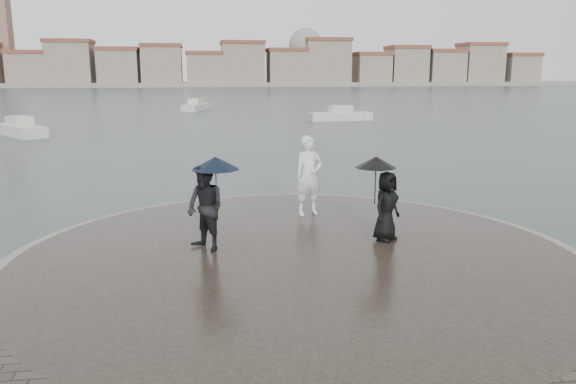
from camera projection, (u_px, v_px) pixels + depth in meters
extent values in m
plane|color=#2B3835|center=(336.00, 347.00, 8.69)|extent=(400.00, 400.00, 0.00)
cylinder|color=gray|center=(297.00, 263.00, 12.04)|extent=(12.50, 12.50, 0.32)
cylinder|color=#2D261E|center=(297.00, 262.00, 12.03)|extent=(11.90, 11.90, 0.36)
imported|color=white|center=(309.00, 176.00, 15.14)|extent=(0.89, 0.70, 2.16)
imported|color=black|center=(205.00, 208.00, 12.12)|extent=(1.13, 1.16, 1.88)
cylinder|color=black|center=(216.00, 188.00, 12.17)|extent=(0.02, 0.02, 0.90)
cone|color=black|center=(216.00, 163.00, 12.06)|extent=(1.05, 1.05, 0.28)
imported|color=black|center=(386.00, 206.00, 12.86)|extent=(0.93, 0.89, 1.61)
cylinder|color=black|center=(375.00, 184.00, 12.82)|extent=(0.02, 0.02, 0.90)
cone|color=black|center=(376.00, 162.00, 12.71)|extent=(0.96, 0.96, 0.26)
cube|color=gray|center=(205.00, 84.00, 166.01)|extent=(260.00, 20.00, 1.20)
cube|color=gray|center=(30.00, 71.00, 155.00)|extent=(10.00, 10.00, 9.00)
cube|color=brown|center=(28.00, 52.00, 153.95)|extent=(10.60, 10.60, 1.00)
cube|color=gray|center=(71.00, 65.00, 156.36)|extent=(12.00, 10.00, 12.00)
cube|color=brown|center=(69.00, 41.00, 154.99)|extent=(12.60, 10.60, 1.00)
cube|color=gray|center=(119.00, 69.00, 158.54)|extent=(11.00, 10.00, 10.00)
cube|color=brown|center=(118.00, 49.00, 157.39)|extent=(11.60, 10.60, 1.00)
cube|color=gray|center=(162.00, 67.00, 160.26)|extent=(11.00, 10.00, 11.00)
cube|color=brown|center=(161.00, 46.00, 159.00)|extent=(11.60, 10.60, 1.00)
cube|color=gray|center=(205.00, 71.00, 162.29)|extent=(10.00, 10.00, 9.00)
cube|color=brown|center=(204.00, 53.00, 161.25)|extent=(10.60, 10.60, 1.00)
cube|color=gray|center=(243.00, 66.00, 163.65)|extent=(12.00, 10.00, 12.00)
cube|color=brown|center=(242.00, 43.00, 162.29)|extent=(12.60, 10.60, 1.00)
cube|color=gray|center=(287.00, 69.00, 165.84)|extent=(11.00, 10.00, 10.00)
cube|color=brown|center=(287.00, 50.00, 164.68)|extent=(11.60, 10.60, 1.00)
cube|color=gray|center=(326.00, 64.00, 167.34)|extent=(13.00, 10.00, 13.00)
cube|color=brown|center=(327.00, 40.00, 165.88)|extent=(13.60, 10.60, 1.00)
cube|color=gray|center=(371.00, 71.00, 169.89)|extent=(10.00, 10.00, 9.00)
cube|color=brown|center=(372.00, 54.00, 168.84)|extent=(10.60, 10.60, 1.00)
cube|color=gray|center=(406.00, 68.00, 171.35)|extent=(11.00, 10.00, 11.00)
cube|color=brown|center=(407.00, 47.00, 170.10)|extent=(11.60, 10.60, 1.00)
cube|color=gray|center=(443.00, 69.00, 173.28)|extent=(11.00, 10.00, 10.00)
cube|color=brown|center=(444.00, 51.00, 172.13)|extent=(11.60, 10.60, 1.00)
cube|color=gray|center=(480.00, 66.00, 174.89)|extent=(12.00, 10.00, 12.00)
cube|color=brown|center=(481.00, 45.00, 173.53)|extent=(12.60, 10.60, 1.00)
cube|color=gray|center=(518.00, 71.00, 177.18)|extent=(10.00, 10.00, 9.00)
cube|color=brown|center=(519.00, 55.00, 176.14)|extent=(10.60, 10.60, 1.00)
cube|color=#846654|center=(1.00, 28.00, 153.46)|extent=(5.00, 5.00, 32.00)
sphere|color=gray|center=(305.00, 45.00, 167.21)|extent=(10.00, 10.00, 10.00)
cube|color=beige|center=(196.00, 108.00, 62.52)|extent=(3.23, 5.72, 0.90)
cube|color=beige|center=(196.00, 103.00, 62.40)|extent=(1.76, 2.27, 0.90)
cube|color=beige|center=(340.00, 118.00, 49.42)|extent=(5.61, 2.04, 0.90)
cube|color=beige|center=(340.00, 111.00, 49.29)|extent=(2.09, 1.36, 0.90)
cube|color=beige|center=(21.00, 132.00, 37.53)|extent=(4.50, 5.40, 0.90)
cube|color=beige|center=(20.00, 123.00, 37.40)|extent=(2.14, 2.32, 0.90)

